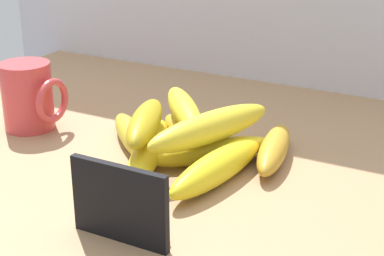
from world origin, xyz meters
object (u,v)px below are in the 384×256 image
Objects in this scene: banana_4 at (133,136)px; banana_6 at (145,123)px; banana_5 at (212,151)px; banana_0 at (274,149)px; banana_1 at (148,151)px; banana_7 at (184,110)px; banana_8 at (212,127)px; chalkboard_sign at (118,206)px; coffee_mug at (29,96)px; banana_3 at (218,167)px; banana_2 at (186,136)px.

banana_6 is at bearing -36.86° from banana_4.
banana_0 is at bearing 30.92° from banana_5.
banana_0 is 0.75× the size of banana_1.
banana_1 is 1.18× the size of banana_7.
banana_8 is at bearing 21.22° from banana_6.
banana_7 reaches higher than banana_0.
coffee_mug reaches higher than chalkboard_sign.
banana_3 is (3.19, 16.40, -1.88)cm from chalkboard_sign.
chalkboard_sign is at bearing -67.55° from banana_1.
banana_4 is 6.28cm from banana_6.
coffee_mug is 24.24cm from banana_2.
banana_3 is 5.48cm from banana_5.
banana_3 is (10.05, -0.20, 0.18)cm from banana_1.
banana_2 is at bearing 69.91° from banana_6.
banana_1 is 5.92cm from banana_4.
banana_6 is at bearing -102.93° from banana_7.
banana_6 is at bearing -158.78° from banana_8.
banana_0 reaches higher than banana_5.
banana_6 is at bearing -110.09° from banana_2.
banana_4 is (-11.58, 20.17, -2.18)cm from chalkboard_sign.
banana_6 is (21.18, -2.08, 0.49)cm from coffee_mug.
chalkboard_sign reaches higher than banana_5.
chalkboard_sign is at bearing -90.49° from banana_5.
banana_4 is at bearing 119.87° from chalkboard_sign.
banana_7 is (22.86, 5.23, 0.13)cm from coffee_mug.
banana_8 is at bearing 125.82° from banana_3.
banana_0 is (35.78, 5.83, -3.20)cm from coffee_mug.
banana_7 reaches higher than banana_1.
banana_2 is 3.56cm from banana_7.
banana_8 is at bearing 0.37° from banana_4.
banana_2 is (23.59, 4.51, -3.27)cm from coffee_mug.
chalkboard_sign is at bearing -76.48° from banana_7.
banana_4 is at bearing -150.98° from banana_2.
banana_8 is (-6.63, -4.82, 3.45)cm from banana_0.
coffee_mug is 0.48× the size of banana_1.
banana_6 is (-14.60, -7.91, 3.69)cm from banana_0.
banana_5 is at bearing 123.43° from banana_3.
banana_1 is 1.10× the size of banana_3.
banana_1 is 8.81cm from banana_8.
banana_6 reaches higher than banana_4.
banana_5 is at bearing 26.19° from banana_6.
banana_2 is 7.96cm from banana_6.
banana_0 is 1.02× the size of banana_6.
banana_8 is (6.29, -4.21, 0.12)cm from banana_7.
banana_8 is (7.97, 3.10, -0.24)cm from banana_6.
banana_8 is at bearing -143.97° from banana_0.
banana_1 is 1.03× the size of banana_8.
chalkboard_sign reaches higher than banana_1.
banana_1 is at bearing -97.09° from banana_7.
chalkboard_sign reaches higher than banana_3.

